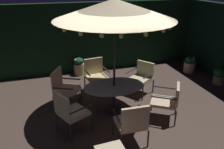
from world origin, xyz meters
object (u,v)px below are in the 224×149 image
Objects in this scene: patio_umbrella at (114,9)px; patio_chair_southwest at (132,122)px; patio_chair_southeast at (63,86)px; patio_chair_north at (168,99)px; patio_chair_east at (96,73)px; potted_plant_front_corner at (190,64)px; potted_plant_right_near at (220,75)px; potted_plant_left_near at (79,66)px; patio_chair_south at (69,110)px; patio_dining_table at (114,91)px; patio_chair_northeast at (142,76)px.

patio_umbrella reaches higher than patio_chair_southwest.
patio_chair_north is at bearing -29.57° from patio_chair_southeast.
patio_chair_southeast is at bearing 153.71° from patio_umbrella.
patio_chair_southeast is at bearing -144.74° from patio_chair_east.
potted_plant_front_corner is at bearing 46.68° from patio_chair_north.
potted_plant_left_near reaches higher than potted_plant_right_near.
patio_chair_south is 1.69× the size of potted_plant_front_corner.
potted_plant_right_near is at bearing 8.62° from patio_dining_table.
patio_chair_east reaches higher than potted_plant_front_corner.
patio_chair_north is 1.68× the size of potted_plant_right_near.
patio_umbrella is at bearing -80.46° from potted_plant_left_near.
patio_dining_table reaches higher than potted_plant_front_corner.
patio_chair_south is (-1.03, -1.89, 0.03)m from patio_chair_east.
patio_chair_northeast is (1.08, 0.75, -2.01)m from patio_umbrella.
patio_chair_southwest is 4.23m from potted_plant_right_near.
potted_plant_right_near is (4.91, 1.15, -0.28)m from patio_chair_south.
patio_chair_north is (1.11, -0.71, -2.01)m from patio_umbrella.
patio_chair_southwest reaches higher than patio_chair_northeast.
patio_chair_southwest is at bearing -87.52° from patio_chair_east.
potted_plant_left_near is at bearing 99.54° from patio_dining_table.
patio_chair_east is 3.97m from potted_plant_right_near.
patio_chair_southwest reaches higher than potted_plant_right_near.
patio_chair_southwest is 1.58× the size of potted_plant_left_near.
patio_chair_east is at bearing 155.90° from patio_chair_northeast.
patio_chair_southwest is at bearing -138.62° from potted_plant_front_corner.
patio_umbrella is 3.49m from potted_plant_left_near.
potted_plant_right_near is at bearing -73.69° from potted_plant_front_corner.
patio_umbrella reaches higher than patio_chair_south.
potted_plant_front_corner is at bearing 26.74° from patio_umbrella.
patio_chair_north is 0.94× the size of patio_chair_east.
patio_chair_north is at bearing -3.28° from patio_chair_south.
patio_chair_south reaches higher than patio_chair_northeast.
potted_plant_left_near is (-0.28, 1.34, -0.24)m from patio_chair_east.
patio_chair_southwest reaches higher than potted_plant_left_near.
patio_chair_southeast is 1.93× the size of potted_plant_right_near.
potted_plant_front_corner is (3.39, 1.71, -2.24)m from patio_umbrella.
patio_chair_southwest is 1.80× the size of potted_plant_right_near.
patio_chair_northeast is 1.37m from patio_chair_east.
patio_umbrella is 4.41m from potted_plant_front_corner.
patio_chair_northeast is 1.70× the size of potted_plant_right_near.
patio_chair_east is 1.00× the size of patio_chair_southwest.
patio_umbrella reaches higher than potted_plant_front_corner.
patio_chair_east is at bearing 97.14° from patio_umbrella.
patio_dining_table is 3.81m from potted_plant_front_corner.
patio_chair_east reaches higher than patio_chair_north.
patio_chair_southwest is at bearing -152.24° from patio_chair_north.
patio_dining_table is at bearing -82.86° from patio_chair_east.
patio_chair_southeast is at bearing 153.71° from patio_dining_table.
potted_plant_right_near is (4.91, -0.02, -0.31)m from patio_chair_southeast.
patio_dining_table is 1.33m from patio_chair_south.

